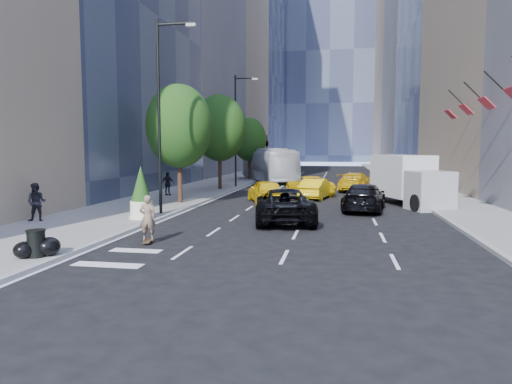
% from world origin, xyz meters
% --- Properties ---
extents(ground, '(160.00, 160.00, 0.00)m').
position_xyz_m(ground, '(0.00, 0.00, 0.00)').
color(ground, black).
rests_on(ground, ground).
extents(sidewalk_left, '(6.00, 120.00, 0.15)m').
position_xyz_m(sidewalk_left, '(-9.00, 30.00, 0.07)').
color(sidewalk_left, slate).
rests_on(sidewalk_left, ground).
extents(sidewalk_right, '(4.00, 120.00, 0.15)m').
position_xyz_m(sidewalk_right, '(10.00, 30.00, 0.07)').
color(sidewalk_right, slate).
rests_on(sidewalk_right, ground).
extents(tower_left_mid, '(20.00, 24.00, 45.00)m').
position_xyz_m(tower_left_mid, '(-22.00, 42.00, 22.50)').
color(tower_left_mid, '#5B5B5F').
rests_on(tower_left_mid, ground).
extents(tower_left_end, '(20.00, 28.00, 60.00)m').
position_xyz_m(tower_left_end, '(-22.00, 92.00, 30.00)').
color(tower_left_end, '#32394F').
rests_on(tower_left_end, ground).
extents(tower_right_far, '(20.00, 24.00, 50.00)m').
position_xyz_m(tower_right_far, '(22.00, 98.00, 25.00)').
color(tower_right_far, gray).
rests_on(tower_right_far, ground).
extents(tower_distant, '(40.00, 20.00, 90.00)m').
position_xyz_m(tower_distant, '(0.00, 120.00, 45.00)').
color(tower_distant, '#32394F').
rests_on(tower_distant, ground).
extents(lamp_near, '(2.13, 0.22, 10.00)m').
position_xyz_m(lamp_near, '(-6.32, 4.00, 5.81)').
color(lamp_near, black).
rests_on(lamp_near, sidewalk_left).
extents(lamp_far, '(2.13, 0.22, 10.00)m').
position_xyz_m(lamp_far, '(-6.32, 22.00, 5.81)').
color(lamp_far, black).
rests_on(lamp_far, sidewalk_left).
extents(tree_near, '(4.20, 4.20, 7.46)m').
position_xyz_m(tree_near, '(-7.20, 9.00, 4.97)').
color(tree_near, black).
rests_on(tree_near, sidewalk_left).
extents(tree_mid, '(4.50, 4.50, 7.99)m').
position_xyz_m(tree_mid, '(-7.20, 19.00, 5.32)').
color(tree_mid, black).
rests_on(tree_mid, sidewalk_left).
extents(tree_far, '(3.90, 3.90, 6.92)m').
position_xyz_m(tree_far, '(-7.20, 32.00, 4.62)').
color(tree_far, black).
rests_on(tree_far, sidewalk_left).
extents(traffic_signal, '(2.48, 0.53, 5.20)m').
position_xyz_m(traffic_signal, '(-6.40, 40.00, 4.23)').
color(traffic_signal, black).
rests_on(traffic_signal, sidewalk_left).
extents(facade_flags, '(1.85, 13.30, 2.05)m').
position_xyz_m(facade_flags, '(10.64, 10.00, 6.18)').
color(facade_flags, black).
rests_on(facade_flags, ground).
extents(skateboarder, '(0.69, 0.52, 1.71)m').
position_xyz_m(skateboarder, '(-4.28, -2.76, 0.86)').
color(skateboarder, brown).
rests_on(skateboarder, ground).
extents(black_sedan_lincoln, '(3.64, 6.28, 1.64)m').
position_xyz_m(black_sedan_lincoln, '(0.16, 3.24, 0.82)').
color(black_sedan_lincoln, black).
rests_on(black_sedan_lincoln, ground).
extents(black_sedan_mercedes, '(2.93, 5.66, 1.57)m').
position_xyz_m(black_sedan_mercedes, '(4.20, 8.00, 0.78)').
color(black_sedan_mercedes, black).
rests_on(black_sedan_mercedes, ground).
extents(taxi_a, '(3.33, 4.86, 1.54)m').
position_xyz_m(taxi_a, '(-2.00, 11.06, 0.77)').
color(taxi_a, gold).
rests_on(taxi_a, ground).
extents(taxi_b, '(2.43, 4.63, 1.45)m').
position_xyz_m(taxi_b, '(1.20, 14.00, 0.73)').
color(taxi_b, gold).
rests_on(taxi_b, ground).
extents(taxi_c, '(4.42, 5.83, 1.47)m').
position_xyz_m(taxi_c, '(0.50, 16.82, 0.74)').
color(taxi_c, yellow).
rests_on(taxi_c, ground).
extents(taxi_d, '(3.51, 5.82, 1.58)m').
position_xyz_m(taxi_d, '(4.20, 20.50, 0.79)').
color(taxi_d, gold).
rests_on(taxi_d, ground).
extents(city_bus, '(8.00, 13.16, 3.63)m').
position_xyz_m(city_bus, '(-4.80, 30.66, 1.81)').
color(city_bus, silver).
rests_on(city_bus, ground).
extents(box_truck, '(4.51, 6.99, 3.15)m').
position_xyz_m(box_truck, '(7.10, 11.28, 1.60)').
color(box_truck, '#B9B9B9').
rests_on(box_truck, ground).
extents(pedestrian_a, '(1.02, 0.88, 1.80)m').
position_xyz_m(pedestrian_a, '(-11.20, 0.42, 1.05)').
color(pedestrian_a, black).
rests_on(pedestrian_a, sidewalk_left).
extents(pedestrian_b, '(1.06, 0.55, 1.74)m').
position_xyz_m(pedestrian_b, '(-9.54, 12.94, 1.02)').
color(pedestrian_b, black).
rests_on(pedestrian_b, sidewalk_left).
extents(trash_can, '(0.55, 0.55, 0.83)m').
position_xyz_m(trash_can, '(-6.60, -6.00, 0.56)').
color(trash_can, black).
rests_on(trash_can, sidewalk_left).
extents(planter_shrub, '(1.08, 1.08, 2.58)m').
position_xyz_m(planter_shrub, '(-6.76, 2.17, 1.38)').
color(planter_shrub, '#EDE3C5').
rests_on(planter_shrub, sidewalk_left).
extents(garbage_bags, '(1.21, 1.16, 0.60)m').
position_xyz_m(garbage_bags, '(-6.55, -5.96, 0.43)').
color(garbage_bags, black).
rests_on(garbage_bags, sidewalk_left).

